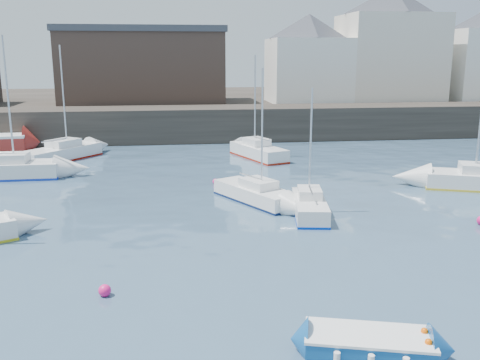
{
  "coord_description": "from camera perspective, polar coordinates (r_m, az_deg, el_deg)",
  "views": [
    {
      "loc": [
        -3.38,
        -13.99,
        7.64
      ],
      "look_at": [
        0.0,
        12.0,
        1.5
      ],
      "focal_mm": 40.0,
      "sensor_mm": 36.0,
      "label": 1
    }
  ],
  "objects": [
    {
      "name": "water",
      "position": [
        16.29,
        5.65,
        -14.85
      ],
      "size": [
        220.0,
        220.0,
        0.0
      ],
      "primitive_type": "plane",
      "color": "#2D4760",
      "rests_on": "ground"
    },
    {
      "name": "quay_wall",
      "position": [
        49.49,
        -3.46,
        6.03
      ],
      "size": [
        90.0,
        5.0,
        3.0
      ],
      "primitive_type": "cube",
      "color": "#28231E",
      "rests_on": "ground"
    },
    {
      "name": "land_strip",
      "position": [
        67.36,
        -4.55,
        7.83
      ],
      "size": [
        90.0,
        32.0,
        2.8
      ],
      "primitive_type": "cube",
      "color": "#28231E",
      "rests_on": "ground"
    },
    {
      "name": "bldg_east_a",
      "position": [
        60.69,
        15.71,
        13.81
      ],
      "size": [
        13.36,
        13.36,
        11.8
      ],
      "color": "beige",
      "rests_on": "land_strip"
    },
    {
      "name": "bldg_east_d",
      "position": [
        57.32,
        7.29,
        12.81
      ],
      "size": [
        11.14,
        11.14,
        8.95
      ],
      "color": "white",
      "rests_on": "land_strip"
    },
    {
      "name": "warehouse",
      "position": [
        57.06,
        -10.27,
        11.95
      ],
      "size": [
        16.4,
        10.4,
        7.6
      ],
      "color": "#3D2D26",
      "rests_on": "land_strip"
    },
    {
      "name": "blue_dinghy",
      "position": [
        14.87,
        13.54,
        -16.58
      ],
      "size": [
        3.54,
        2.25,
        0.63
      ],
      "color": "maroon",
      "rests_on": "ground"
    },
    {
      "name": "sailboat_b",
      "position": [
        28.51,
        1.67,
        -1.41
      ],
      "size": [
        4.13,
        5.63,
        7.02
      ],
      "color": "white",
      "rests_on": "ground"
    },
    {
      "name": "sailboat_c",
      "position": [
        26.36,
        7.43,
        -2.71
      ],
      "size": [
        2.23,
        4.83,
        6.13
      ],
      "color": "white",
      "rests_on": "ground"
    },
    {
      "name": "sailboat_e",
      "position": [
        37.02,
        -23.82,
        1.05
      ],
      "size": [
        6.89,
        2.28,
        8.84
      ],
      "color": "white",
      "rests_on": "ground"
    },
    {
      "name": "sailboat_f",
      "position": [
        40.62,
        1.96,
        3.11
      ],
      "size": [
        3.85,
        6.18,
        7.66
      ],
      "color": "white",
      "rests_on": "ground"
    },
    {
      "name": "sailboat_h",
      "position": [
        42.05,
        -18.53,
        2.78
      ],
      "size": [
        5.6,
        6.43,
        8.36
      ],
      "color": "white",
      "rests_on": "ground"
    },
    {
      "name": "buoy_near",
      "position": [
        18.32,
        -14.2,
        -11.89
      ],
      "size": [
        0.41,
        0.41,
        0.41
      ],
      "primitive_type": "sphere",
      "color": "#F51974",
      "rests_on": "ground"
    },
    {
      "name": "buoy_far",
      "position": [
        32.48,
        -2.65,
        -0.43
      ],
      "size": [
        0.35,
        0.35,
        0.35
      ],
      "primitive_type": "sphere",
      "color": "#F51974",
      "rests_on": "ground"
    }
  ]
}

